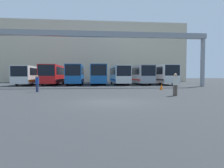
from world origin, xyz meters
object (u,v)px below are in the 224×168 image
object	(u,v)px
bus_slot_0	(30,74)
pedestrian_far_center	(37,83)
bus_slot_3	(97,74)
bus_slot_2	(76,74)
traffic_cone	(161,87)
bus_slot_4	(119,74)
bus_slot_5	(139,74)
pedestrian_mid_right	(175,84)
bus_slot_6	(161,74)
bus_slot_1	(54,74)

from	to	relation	value
bus_slot_0	pedestrian_far_center	distance (m)	16.07
bus_slot_3	pedestrian_far_center	distance (m)	17.15
bus_slot_2	traffic_cone	world-z (taller)	bus_slot_2
bus_slot_4	pedestrian_far_center	size ratio (longest dim) A/B	6.48
bus_slot_5	pedestrian_mid_right	xyz separation A→B (m)	(-2.19, -20.73, -0.94)
bus_slot_4	bus_slot_5	distance (m)	3.87
bus_slot_6	traffic_cone	bearing A→B (deg)	-109.36
bus_slot_0	bus_slot_5	bearing A→B (deg)	2.36
bus_slot_2	bus_slot_0	bearing A→B (deg)	-178.70
bus_slot_3	traffic_cone	bearing A→B (deg)	-65.38
bus_slot_0	pedestrian_mid_right	bearing A→B (deg)	-50.11
bus_slot_6	bus_slot_3	bearing A→B (deg)	176.09
bus_slot_3	bus_slot_4	size ratio (longest dim) A/B	1.16
pedestrian_far_center	bus_slot_5	bearing A→B (deg)	-84.96
bus_slot_4	pedestrian_far_center	xyz separation A→B (m)	(-9.98, -15.14, -0.97)
bus_slot_3	pedestrian_far_center	xyz separation A→B (m)	(-6.20, -15.95, -1.07)
bus_slot_6	traffic_cone	world-z (taller)	bus_slot_6
bus_slot_1	bus_slot_5	size ratio (longest dim) A/B	0.98
bus_slot_1	traffic_cone	xyz separation A→B (m)	(14.11, -14.22, -1.52)
bus_slot_5	pedestrian_far_center	bearing A→B (deg)	-130.71
bus_slot_0	bus_slot_4	bearing A→B (deg)	-0.23
bus_slot_1	bus_slot_5	xyz separation A→B (m)	(15.09, 0.13, -0.01)
bus_slot_5	bus_slot_1	bearing A→B (deg)	-179.51
bus_slot_0	pedestrian_far_center	xyz separation A→B (m)	(5.12, -15.21, -0.90)
bus_slot_1	bus_slot_4	bearing A→B (deg)	-3.58
bus_slot_2	bus_slot_4	distance (m)	7.55
bus_slot_4	traffic_cone	world-z (taller)	bus_slot_4
bus_slot_3	pedestrian_far_center	world-z (taller)	bus_slot_3
bus_slot_5	traffic_cone	bearing A→B (deg)	-93.93
bus_slot_0	traffic_cone	size ratio (longest dim) A/B	15.30
bus_slot_6	pedestrian_far_center	size ratio (longest dim) A/B	6.52
bus_slot_5	bus_slot_2	bearing A→B (deg)	-176.94
bus_slot_0	bus_slot_5	size ratio (longest dim) A/B	0.87
bus_slot_6	bus_slot_4	bearing A→B (deg)	-179.76
pedestrian_mid_right	pedestrian_far_center	world-z (taller)	pedestrian_mid_right
bus_slot_6	pedestrian_mid_right	bearing A→B (deg)	-106.67
bus_slot_1	bus_slot_5	distance (m)	15.09
bus_slot_5	traffic_cone	distance (m)	14.46
bus_slot_0	bus_slot_2	size ratio (longest dim) A/B	0.97
bus_slot_3	pedestrian_mid_right	xyz separation A→B (m)	(5.35, -20.70, -1.00)
bus_slot_0	bus_slot_2	world-z (taller)	bus_slot_2
bus_slot_3	pedestrian_far_center	size ratio (longest dim) A/B	7.49
bus_slot_0	bus_slot_3	bearing A→B (deg)	3.77
bus_slot_1	traffic_cone	distance (m)	20.09
bus_slot_2	bus_slot_6	size ratio (longest dim) A/B	1.04
bus_slot_1	bus_slot_2	distance (m)	3.80
bus_slot_0	bus_slot_3	size ratio (longest dim) A/B	0.88
bus_slot_0	traffic_cone	bearing A→B (deg)	-37.19
bus_slot_4	pedestrian_mid_right	size ratio (longest dim) A/B	5.98
bus_slot_2	bus_slot_3	bearing A→B (deg)	8.65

